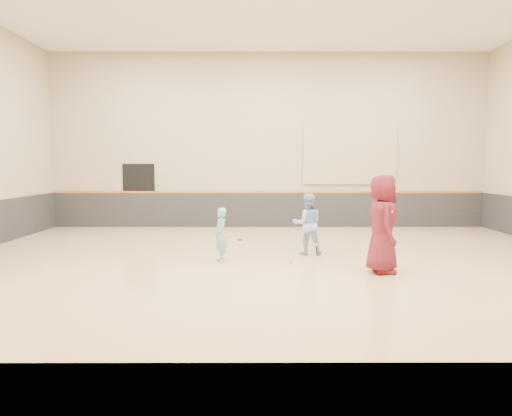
{
  "coord_description": "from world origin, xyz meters",
  "views": [
    {
      "loc": [
        -0.48,
        -11.32,
        2.18
      ],
      "look_at": [
        -0.45,
        0.4,
        1.15
      ],
      "focal_mm": 35.0,
      "sensor_mm": 36.0,
      "label": 1
    }
  ],
  "objects_px": {
    "instructor": "(307,224)",
    "girl": "(221,235)",
    "young_man": "(382,224)",
    "spare_racket": "(233,238)"
  },
  "relations": [
    {
      "from": "instructor",
      "to": "young_man",
      "type": "height_order",
      "value": "young_man"
    },
    {
      "from": "instructor",
      "to": "girl",
      "type": "bearing_deg",
      "value": 20.15
    },
    {
      "from": "instructor",
      "to": "spare_racket",
      "type": "height_order",
      "value": "instructor"
    },
    {
      "from": "girl",
      "to": "young_man",
      "type": "bearing_deg",
      "value": 54.14
    },
    {
      "from": "spare_racket",
      "to": "instructor",
      "type": "bearing_deg",
      "value": -49.16
    },
    {
      "from": "young_man",
      "to": "spare_racket",
      "type": "distance_m",
      "value": 5.41
    },
    {
      "from": "girl",
      "to": "spare_racket",
      "type": "relative_size",
      "value": 1.7
    },
    {
      "from": "young_man",
      "to": "spare_racket",
      "type": "height_order",
      "value": "young_man"
    },
    {
      "from": "girl",
      "to": "young_man",
      "type": "relative_size",
      "value": 0.61
    },
    {
      "from": "girl",
      "to": "instructor",
      "type": "xyz_separation_m",
      "value": [
        2.03,
        0.95,
        0.13
      ]
    }
  ]
}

